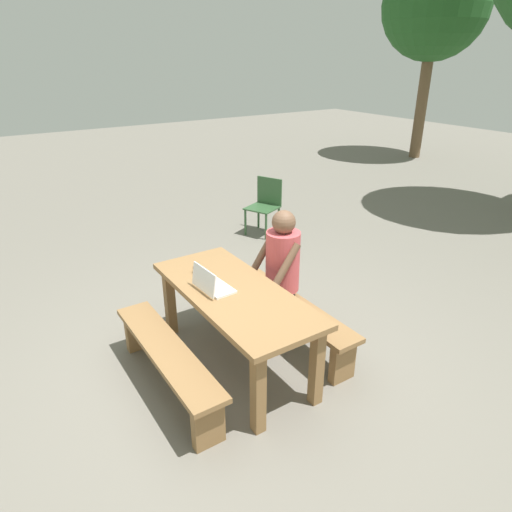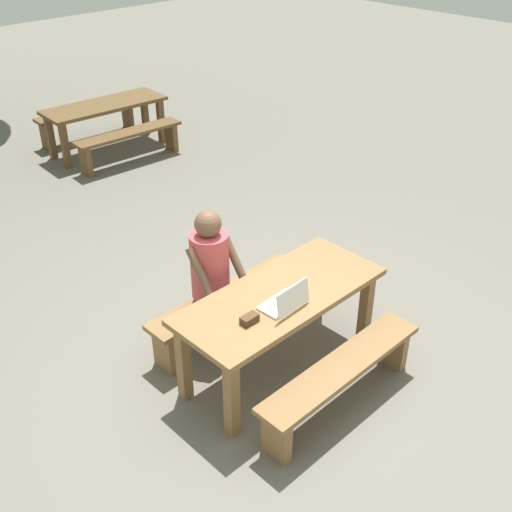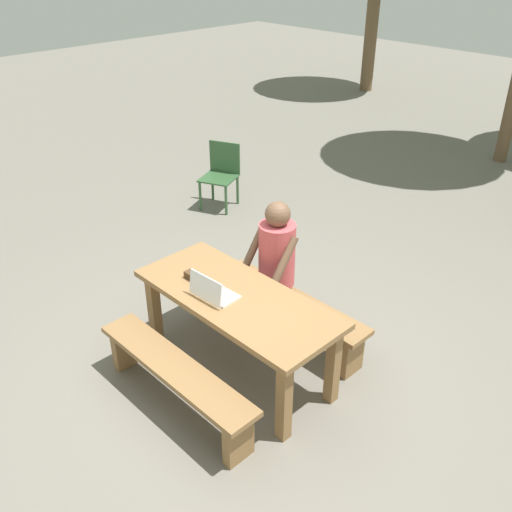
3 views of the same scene
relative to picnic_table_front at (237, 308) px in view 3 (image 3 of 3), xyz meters
name	(u,v)px [view 3 (image 3 of 3)]	position (x,y,z in m)	size (l,w,h in m)	color
ground_plane	(238,368)	(0.00, 0.00, -0.64)	(30.00, 30.00, 0.00)	slate
picnic_table_front	(237,308)	(0.00, 0.00, 0.00)	(1.79, 0.76, 0.76)	olive
bench_near	(176,376)	(0.00, -0.65, -0.32)	(1.62, 0.30, 0.43)	olive
bench_far	(290,307)	(0.00, 0.65, -0.32)	(1.62, 0.30, 0.43)	olive
laptop	(212,292)	(-0.11, -0.16, 0.18)	(0.36, 0.26, 0.22)	white
small_pouch	(192,276)	(-0.44, -0.10, 0.15)	(0.14, 0.08, 0.06)	#4C331E
person_seated	(275,259)	(-0.18, 0.63, 0.13)	(0.44, 0.42, 1.31)	#333847
plastic_chair	(221,173)	(-2.63, 2.13, -0.18)	(0.58, 0.58, 0.85)	#335933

